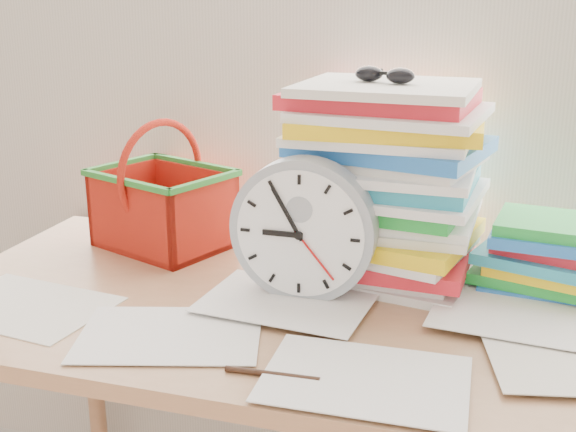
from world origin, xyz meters
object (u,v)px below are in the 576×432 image
(book_stack, at_px, (545,258))
(desk, at_px, (303,341))
(paper_stack, at_px, (387,182))
(basket, at_px, (162,185))
(clock, at_px, (304,230))

(book_stack, bearing_deg, desk, -157.67)
(desk, xyz_separation_m, paper_stack, (0.11, 0.19, 0.26))
(paper_stack, height_order, book_stack, paper_stack)
(desk, distance_m, book_stack, 0.47)
(desk, bearing_deg, basket, 150.47)
(book_stack, bearing_deg, paper_stack, 176.94)
(paper_stack, bearing_deg, basket, 176.60)
(book_stack, height_order, basket, basket)
(book_stack, bearing_deg, clock, -161.09)
(desk, bearing_deg, clock, 107.56)
(paper_stack, bearing_deg, clock, -127.18)
(paper_stack, distance_m, book_stack, 0.32)
(basket, bearing_deg, clock, -5.90)
(paper_stack, bearing_deg, book_stack, -3.06)
(clock, xyz_separation_m, basket, (-0.37, 0.19, 0.01))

